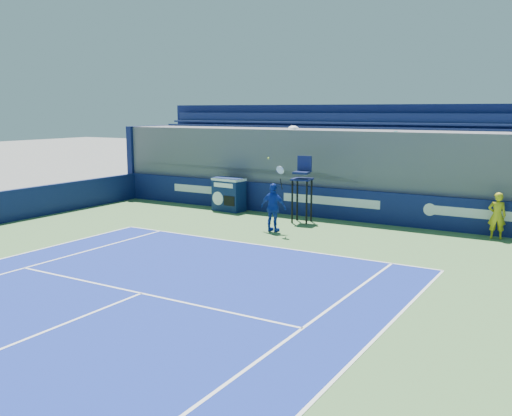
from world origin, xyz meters
The scene contains 6 objects.
ball_person centered at (6.05, 16.63, 0.78)m, with size 0.56×0.37×1.53m, color gold.
back_hoarding centered at (0.00, 17.10, 0.60)m, with size 20.40×0.21×1.20m.
match_clock centered at (-4.32, 16.50, 0.74)m, with size 1.38×0.84×1.40m.
umpire_chair centered at (-0.64, 15.90, 1.53)m, with size 0.79×0.79×2.48m.
tennis_player centered at (-0.72, 13.87, 0.86)m, with size 0.99×0.44×2.57m.
stadium_seating centered at (0.01, 19.15, 1.83)m, with size 21.00×4.05×4.40m.
Camera 1 is at (8.71, -2.98, 4.16)m, focal length 40.00 mm.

